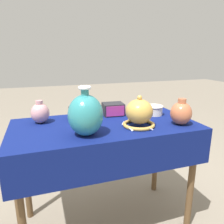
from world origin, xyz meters
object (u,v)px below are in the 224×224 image
at_px(cup_wide_ivory, 154,110).
at_px(cup_wide_celadon, 91,111).
at_px(mosaic_tile_box, 113,109).
at_px(cup_wide_charcoal, 75,112).
at_px(jar_round_rose, 40,113).
at_px(vase_dome_bell, 139,114).
at_px(jar_round_terracotta, 181,113).
at_px(vase_tall_bulbous, 86,115).

distance_m(cup_wide_ivory, cup_wide_celadon, 0.46).
bearing_deg(mosaic_tile_box, cup_wide_charcoal, -171.83).
height_order(jar_round_rose, cup_wide_ivory, jar_round_rose).
relative_size(mosaic_tile_box, cup_wide_celadon, 1.59).
relative_size(jar_round_rose, cup_wide_charcoal, 1.60).
bearing_deg(vase_dome_bell, cup_wide_charcoal, 141.61).
relative_size(cup_wide_charcoal, cup_wide_celadon, 0.95).
xyz_separation_m(jar_round_rose, cup_wide_charcoal, (0.23, 0.01, -0.02)).
xyz_separation_m(jar_round_terracotta, cup_wide_charcoal, (-0.62, 0.33, -0.03)).
xyz_separation_m(jar_round_rose, cup_wide_celadon, (0.35, 0.03, -0.03)).
xyz_separation_m(vase_tall_bulbous, cup_wide_charcoal, (-0.01, 0.32, -0.07)).
bearing_deg(jar_round_terracotta, cup_wide_charcoal, 152.12).
height_order(mosaic_tile_box, cup_wide_celadon, mosaic_tile_box).
distance_m(jar_round_rose, cup_wide_charcoal, 0.23).
relative_size(vase_tall_bulbous, cup_wide_charcoal, 2.94).
bearing_deg(vase_dome_bell, cup_wide_celadon, 127.45).
height_order(cup_wide_ivory, cup_wide_celadon, cup_wide_celadon).
bearing_deg(jar_round_terracotta, jar_round_rose, 159.46).
distance_m(vase_dome_bell, cup_wide_celadon, 0.38).
height_order(vase_dome_bell, mosaic_tile_box, vase_dome_bell).
height_order(mosaic_tile_box, jar_round_rose, jar_round_rose).
height_order(jar_round_rose, cup_wide_charcoal, jar_round_rose).
bearing_deg(vase_dome_bell, mosaic_tile_box, 102.84).
bearing_deg(jar_round_rose, cup_wide_celadon, 5.70).
xyz_separation_m(vase_tall_bulbous, vase_dome_bell, (0.34, 0.04, -0.04)).
distance_m(vase_tall_bulbous, vase_dome_bell, 0.35).
height_order(vase_dome_bell, jar_round_rose, vase_dome_bell).
height_order(jar_round_rose, jar_round_terracotta, jar_round_terracotta).
xyz_separation_m(vase_dome_bell, jar_round_rose, (-0.58, 0.27, -0.01)).
bearing_deg(cup_wide_ivory, vase_tall_bulbous, -156.64).
height_order(vase_tall_bulbous, cup_wide_charcoal, vase_tall_bulbous).
bearing_deg(cup_wide_celadon, cup_wide_ivory, -12.53).
height_order(vase_tall_bulbous, cup_wide_celadon, vase_tall_bulbous).
xyz_separation_m(vase_tall_bulbous, jar_round_terracotta, (0.61, -0.01, -0.04)).
distance_m(vase_tall_bulbous, cup_wide_celadon, 0.37).
distance_m(jar_round_rose, cup_wide_ivory, 0.80).
relative_size(cup_wide_ivory, cup_wide_charcoal, 1.40).
bearing_deg(mosaic_tile_box, cup_wide_ivory, -13.93).
height_order(vase_dome_bell, cup_wide_charcoal, vase_dome_bell).
bearing_deg(cup_wide_celadon, vase_tall_bulbous, -107.95).
relative_size(vase_tall_bulbous, jar_round_rose, 1.84).
xyz_separation_m(mosaic_tile_box, cup_wide_ivory, (0.29, -0.09, -0.01)).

